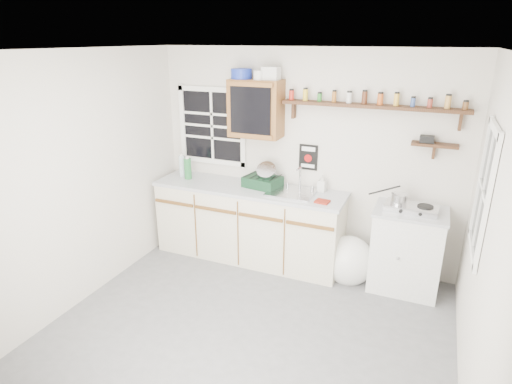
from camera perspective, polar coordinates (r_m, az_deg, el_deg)
room at (r=3.61m, az=-0.96°, el=-1.85°), size 3.64×3.24×2.54m
main_cabinet at (r=5.23m, az=-0.99°, el=-4.09°), size 2.31×0.63×0.92m
right_cabinet at (r=4.88m, az=19.41°, el=-7.24°), size 0.73×0.57×0.91m
sink at (r=4.88m, az=4.77°, el=-0.01°), size 0.52×0.44×0.29m
upper_cabinet at (r=4.95m, az=-0.02°, el=11.05°), size 0.60×0.32×0.65m
upper_cabinet_clutter at (r=4.92m, az=-0.38°, el=15.50°), size 0.57×0.24×0.14m
spice_shelf at (r=4.67m, az=15.14°, el=11.15°), size 1.91×0.18×0.35m
secondary_shelf at (r=4.70m, az=22.46°, el=5.96°), size 0.45×0.16×0.24m
warning_sign at (r=5.01m, az=6.98°, el=4.61°), size 0.22×0.02×0.30m
window_back at (r=5.41m, az=-5.85°, el=8.74°), size 0.93×0.03×0.98m
window_right at (r=3.81m, az=28.15°, el=0.09°), size 0.03×0.78×1.08m
water_bottles at (r=5.44m, az=-9.40°, el=3.28°), size 0.20×0.14×0.30m
dish_rack at (r=5.04m, az=1.06°, el=1.76°), size 0.46×0.38×0.31m
soap_bottle at (r=4.95m, az=8.81°, el=1.17°), size 0.10×0.10×0.20m
rag at (r=4.64m, az=8.83°, el=-1.26°), size 0.16×0.14×0.02m
hotplate at (r=4.67m, az=20.02°, el=-1.97°), size 0.54×0.32×0.08m
saucepan at (r=4.65m, az=18.47°, el=-0.78°), size 0.41×0.19×0.17m
trash_bag at (r=4.96m, az=12.28°, el=-8.89°), size 0.48×0.44×0.55m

